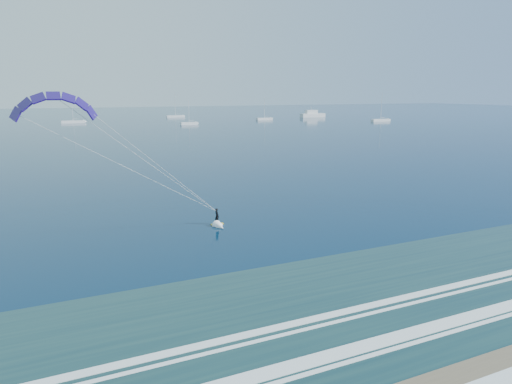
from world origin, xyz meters
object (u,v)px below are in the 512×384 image
object	(u,v)px
sailboat_3	(189,123)
sailboat_6	(381,120)
motor_yacht	(312,114)
sailboat_2	(73,122)
kitesurfer_rig	(145,161)
sailboat_4	(175,116)
sailboat_5	(264,119)

from	to	relation	value
sailboat_3	sailboat_6	size ratio (longest dim) A/B	0.77
motor_yacht	sailboat_2	xyz separation A→B (m)	(-129.94, 3.01, -0.94)
kitesurfer_rig	sailboat_3	xyz separation A→B (m)	(50.14, 156.57, -7.29)
sailboat_2	sailboat_6	distance (m)	149.55
kitesurfer_rig	sailboat_6	world-z (taller)	kitesurfer_rig
sailboat_4	sailboat_6	world-z (taller)	sailboat_6
sailboat_3	sailboat_5	size ratio (longest dim) A/B	0.92
kitesurfer_rig	sailboat_5	size ratio (longest dim) A/B	1.78
motor_yacht	sailboat_3	size ratio (longest dim) A/B	1.38
kitesurfer_rig	sailboat_2	xyz separation A→B (m)	(3.42, 190.44, -7.27)
sailboat_4	sailboat_5	xyz separation A→B (m)	(35.97, -44.24, -0.01)
kitesurfer_rig	sailboat_4	size ratio (longest dim) A/B	1.53
sailboat_3	sailboat_4	xyz separation A→B (m)	(10.12, 62.22, 0.02)
sailboat_2	sailboat_4	world-z (taller)	sailboat_2
sailboat_4	motor_yacht	bearing A→B (deg)	-23.22
sailboat_3	sailboat_5	bearing A→B (deg)	21.31
kitesurfer_rig	sailboat_6	bearing A→B (deg)	44.14
sailboat_5	sailboat_6	bearing A→B (deg)	-35.87
motor_yacht	sailboat_3	world-z (taller)	sailboat_3
sailboat_3	sailboat_4	bearing A→B (deg)	80.76
sailboat_3	sailboat_5	distance (m)	49.47
kitesurfer_rig	sailboat_6	size ratio (longest dim) A/B	1.50
motor_yacht	sailboat_2	world-z (taller)	sailboat_2
motor_yacht	sailboat_6	size ratio (longest dim) A/B	1.07
sailboat_2	kitesurfer_rig	bearing A→B (deg)	-91.03
sailboat_3	sailboat_6	distance (m)	95.50
motor_yacht	sailboat_5	world-z (taller)	sailboat_5
kitesurfer_rig	sailboat_4	distance (m)	227.05
motor_yacht	sailboat_6	distance (m)	48.76
sailboat_2	sailboat_3	bearing A→B (deg)	-35.94
sailboat_2	sailboat_4	bearing A→B (deg)	26.51
motor_yacht	sailboat_2	size ratio (longest dim) A/B	1.06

